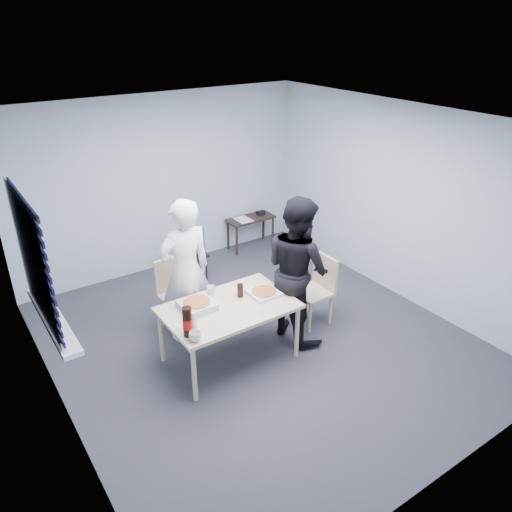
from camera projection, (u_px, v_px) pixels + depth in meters
room at (38, 269)px, 4.59m from camera, size 5.00×5.00×5.00m
dining_table at (229, 311)px, 5.45m from camera, size 1.43×0.90×0.69m
chair_far at (175, 289)px, 6.13m from camera, size 0.42×0.42×0.89m
chair_right at (318, 285)px, 6.22m from camera, size 0.42×0.42×0.89m
person_white at (185, 271)px, 5.74m from camera, size 0.65×0.42×1.77m
person_black at (297, 269)px, 5.79m from camera, size 0.47×0.86×1.77m
side_table at (251, 222)px, 8.24m from camera, size 0.80×0.35×0.53m
stool at (195, 260)px, 7.22m from camera, size 0.32×0.32×0.45m
backpack at (194, 242)px, 7.08m from camera, size 0.28×0.20×0.39m
pizza_box_a at (197, 305)px, 5.37m from camera, size 0.35×0.35×0.09m
pizza_box_b at (264, 293)px, 5.64m from camera, size 0.32×0.32×0.05m
mug_a at (195, 336)px, 4.84m from camera, size 0.17×0.17×0.10m
mug_b at (211, 290)px, 5.64m from camera, size 0.10×0.10×0.09m
cola_glass at (240, 290)px, 5.57m from camera, size 0.08×0.08×0.15m
soda_bottle at (188, 322)px, 4.86m from camera, size 0.10×0.10×0.32m
plastic_cups at (192, 320)px, 4.98m from camera, size 0.09×0.09×0.21m
rubber_band at (262, 312)px, 5.32m from camera, size 0.06×0.06×0.00m
papers at (243, 220)px, 8.12m from camera, size 0.33×0.37×0.01m
black_box at (261, 213)px, 8.32m from camera, size 0.14×0.11×0.06m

